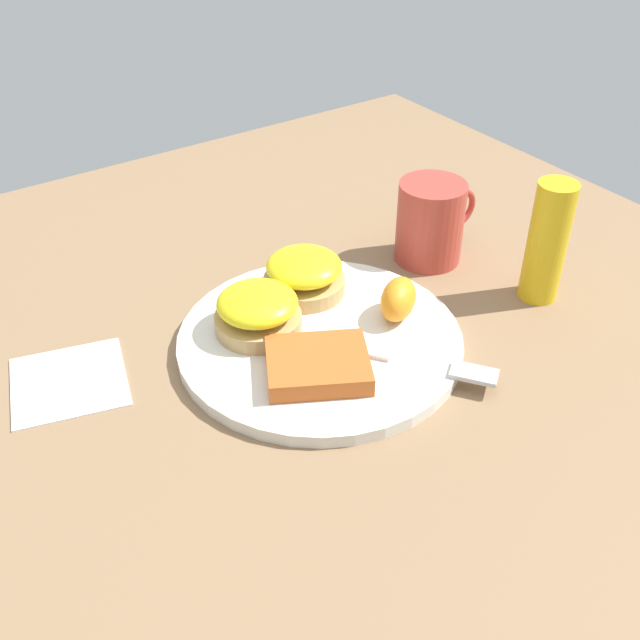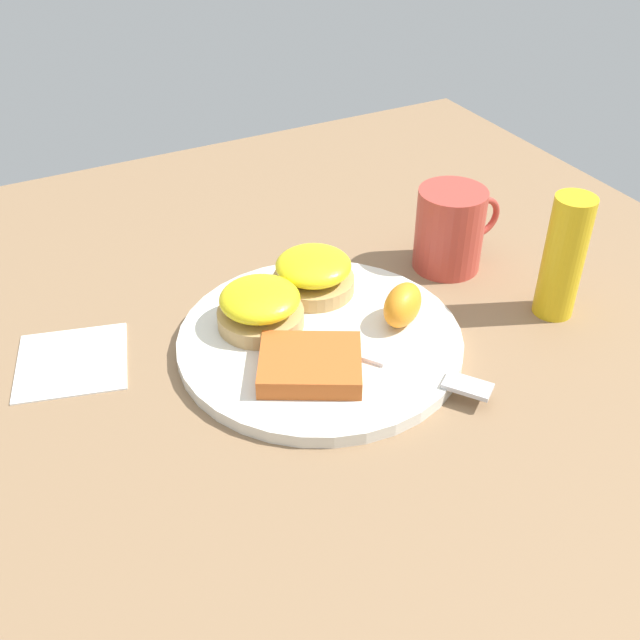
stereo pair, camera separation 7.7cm
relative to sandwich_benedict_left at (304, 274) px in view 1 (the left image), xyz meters
The scene contains 10 objects.
ground_plane 0.09m from the sandwich_benedict_left, 112.50° to the right, with size 1.10×1.10×0.00m, color #846647.
plate 0.09m from the sandwich_benedict_left, 112.50° to the right, with size 0.30×0.30×0.01m, color silver.
sandwich_benedict_left is the anchor object (origin of this frame).
sandwich_benedict_right 0.09m from the sandwich_benedict_left, 158.10° to the right, with size 0.09×0.09×0.05m.
hashbrown_patty 0.14m from the sandwich_benedict_left, 118.34° to the right, with size 0.10×0.08×0.02m, color #B95823.
orange_wedge 0.11m from the sandwich_benedict_left, 59.96° to the right, with size 0.06×0.04×0.04m, color orange.
fork 0.16m from the sandwich_benedict_left, 85.89° to the right, with size 0.15×0.19×0.00m.
cup 0.18m from the sandwich_benedict_left, ahead, with size 0.11×0.08×0.10m.
napkin 0.27m from the sandwich_benedict_left, behind, with size 0.11×0.11×0.00m, color white.
condiment_bottle 0.27m from the sandwich_benedict_left, 32.02° to the right, with size 0.04×0.04×0.14m, color gold.
Camera 1 is at (-0.35, -0.51, 0.49)m, focal length 42.00 mm.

